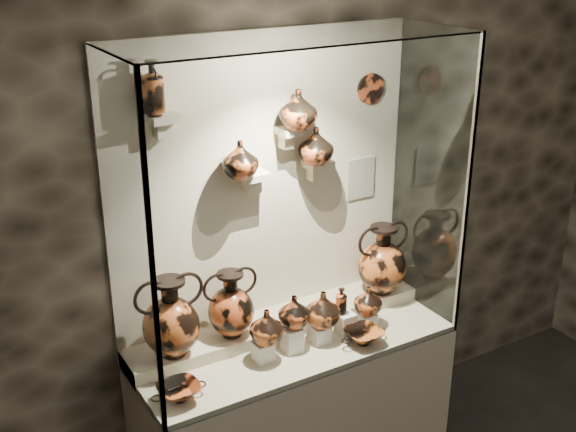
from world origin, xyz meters
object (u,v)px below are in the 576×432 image
object	(u,v)px
jug_a	(267,326)
kylix_right	(363,335)
jug_b	(294,311)
ovoid_vase_c	(316,146)
amphora_right	(382,259)
ovoid_vase_a	(240,159)
lekythos_tall	(152,85)
lekythos_small	(341,299)
jug_c	(323,309)
ovoid_vase_b	(298,109)
amphora_left	(171,317)
amphora_mid	(231,304)
jug_e	(368,300)
kylix_left	(179,391)

from	to	relation	value
jug_a	kylix_right	distance (m)	0.54
jug_b	ovoid_vase_c	world-z (taller)	ovoid_vase_c
amphora_right	ovoid_vase_a	xyz separation A→B (m)	(-0.84, 0.07, 0.71)
amphora_right	lekythos_tall	bearing A→B (deg)	168.54
jug_b	lekythos_small	xyz separation A→B (m)	(0.29, 0.00, -0.01)
jug_c	ovoid_vase_b	distance (m)	1.03
amphora_left	amphora_mid	distance (m)	0.33
ovoid_vase_b	ovoid_vase_c	size ratio (longest dim) A/B	1.03
kylix_right	ovoid_vase_a	distance (m)	1.12
jug_a	jug_c	distance (m)	0.34
jug_b	amphora_right	bearing A→B (deg)	-3.95
jug_c	ovoid_vase_b	size ratio (longest dim) A/B	0.98
lekythos_small	kylix_right	xyz separation A→B (m)	(0.04, -0.15, -0.15)
amphora_mid	jug_b	xyz separation A→B (m)	(0.27, -0.18, -0.03)
jug_a	lekythos_tall	xyz separation A→B (m)	(-0.39, 0.29, 1.18)
jug_b	lekythos_tall	bearing A→B (deg)	137.11
jug_a	jug_b	distance (m)	0.17
jug_b	lekythos_tall	size ratio (longest dim) A/B	0.63
jug_e	jug_a	bearing A→B (deg)	-169.49
jug_e	amphora_right	bearing A→B (deg)	48.54
jug_c	ovoid_vase_c	distance (m)	0.84
jug_e	kylix_left	xyz separation A→B (m)	(-1.13, -0.09, -0.11)
jug_c	jug_b	bearing A→B (deg)	-166.14
amphora_mid	lekythos_small	xyz separation A→B (m)	(0.56, -0.18, -0.05)
jug_a	kylix_right	size ratio (longest dim) A/B	0.72
amphora_right	ovoid_vase_b	xyz separation A→B (m)	(-0.52, 0.07, 0.91)
lekythos_small	kylix_left	xyz separation A→B (m)	(-0.97, -0.11, -0.15)
jug_a	lekythos_small	bearing A→B (deg)	9.75
jug_a	kylix_left	size ratio (longest dim) A/B	0.74
ovoid_vase_b	ovoid_vase_a	bearing A→B (deg)	-163.04
jug_a	ovoid_vase_a	xyz separation A→B (m)	(0.01, 0.26, 0.79)
amphora_mid	jug_a	size ratio (longest dim) A/B	1.97
jug_a	ovoid_vase_b	world-z (taller)	ovoid_vase_b
ovoid_vase_a	ovoid_vase_b	size ratio (longest dim) A/B	0.93
ovoid_vase_a	amphora_mid	bearing A→B (deg)	-173.21
jug_c	ovoid_vase_a	distance (m)	0.89
amphora_mid	jug_a	xyz separation A→B (m)	(0.10, -0.20, -0.06)
jug_a	lekythos_tall	distance (m)	1.28
kylix_left	ovoid_vase_b	xyz separation A→B (m)	(0.84, 0.34, 1.14)
jug_a	ovoid_vase_a	size ratio (longest dim) A/B	0.98
lekythos_small	lekythos_tall	world-z (taller)	lekythos_tall
ovoid_vase_b	ovoid_vase_c	distance (m)	0.23
amphora_left	jug_c	world-z (taller)	amphora_left
jug_a	jug_e	world-z (taller)	jug_a
jug_b	jug_e	distance (m)	0.46
amphora_right	lekythos_small	bearing A→B (deg)	-164.03
amphora_left	amphora_mid	size ratio (longest dim) A/B	1.15
amphora_right	jug_c	bearing A→B (deg)	-167.74
jug_c	lekythos_tall	xyz separation A→B (m)	(-0.73, 0.28, 1.19)
lekythos_tall	ovoid_vase_a	size ratio (longest dim) A/B	1.48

